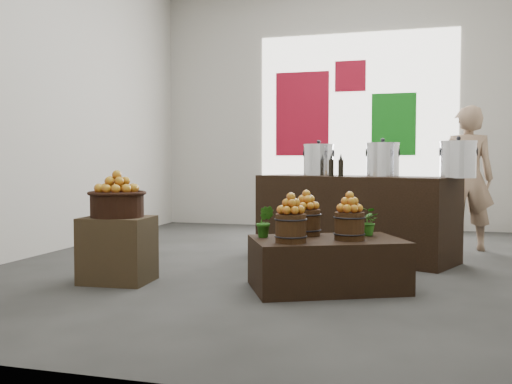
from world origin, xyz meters
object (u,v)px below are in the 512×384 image
(counter, at_px, (353,217))
(wicker_basket, at_px, (117,205))
(display_table, at_px, (327,264))
(stock_pot_right, at_px, (458,160))
(crate, at_px, (118,250))
(shopper, at_px, (467,178))
(stock_pot_left, at_px, (319,161))
(stock_pot_center, at_px, (383,161))

(counter, bearing_deg, wicker_basket, -111.44)
(display_table, xyz_separation_m, stock_pot_right, (1.14, 1.26, 0.89))
(display_table, xyz_separation_m, counter, (0.04, 1.73, 0.25))
(crate, xyz_separation_m, shopper, (3.21, 2.87, 0.59))
(stock_pot_left, relative_size, shopper, 0.20)
(display_table, bearing_deg, crate, 161.97)
(stock_pot_left, relative_size, stock_pot_right, 1.00)
(stock_pot_left, bearing_deg, display_table, -78.48)
(display_table, height_order, stock_pot_right, stock_pot_right)
(wicker_basket, xyz_separation_m, display_table, (1.87, 0.22, -0.49))
(wicker_basket, relative_size, display_table, 0.38)
(shopper, bearing_deg, wicker_basket, 39.07)
(counter, relative_size, shopper, 1.28)
(stock_pot_left, bearing_deg, shopper, 23.14)
(crate, xyz_separation_m, stock_pot_right, (3.01, 1.48, 0.81))
(wicker_basket, xyz_separation_m, stock_pot_center, (2.24, 1.81, 0.40))
(stock_pot_right, bearing_deg, stock_pot_center, 157.00)
(stock_pot_center, distance_m, stock_pot_right, 0.83)
(counter, xyz_separation_m, stock_pot_right, (1.10, -0.47, 0.64))
(display_table, xyz_separation_m, stock_pot_center, (0.37, 1.58, 0.89))
(counter, distance_m, stock_pot_center, 0.74)
(shopper, bearing_deg, crate, 39.07)
(stock_pot_right, relative_size, shopper, 0.20)
(display_table, bearing_deg, shopper, 38.37)
(crate, relative_size, stock_pot_left, 1.69)
(stock_pot_left, xyz_separation_m, shopper, (1.72, 0.74, -0.22))
(wicker_basket, distance_m, counter, 2.74)
(counter, relative_size, stock_pot_left, 6.47)
(crate, height_order, shopper, shopper)
(stock_pot_center, distance_m, shopper, 1.45)
(stock_pot_center, bearing_deg, counter, 157.00)
(stock_pot_center, bearing_deg, stock_pot_left, 157.00)
(crate, xyz_separation_m, counter, (1.91, 1.95, 0.17))
(display_table, bearing_deg, stock_pot_left, 76.69)
(stock_pot_center, bearing_deg, stock_pot_right, -23.00)
(stock_pot_center, bearing_deg, crate, -141.17)
(stock_pot_center, xyz_separation_m, stock_pot_right, (0.76, -0.32, 0.00))
(display_table, relative_size, counter, 0.55)
(counter, height_order, stock_pot_right, stock_pot_right)
(wicker_basket, height_order, stock_pot_left, stock_pot_left)
(wicker_basket, xyz_separation_m, shopper, (3.21, 2.87, 0.19))
(crate, xyz_separation_m, stock_pot_left, (1.48, 2.13, 0.81))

